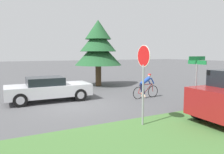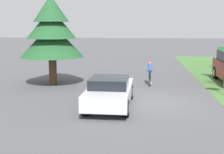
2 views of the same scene
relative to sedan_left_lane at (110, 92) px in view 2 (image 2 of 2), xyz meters
name	(u,v)px [view 2 (image 2 of 2)]	position (x,y,z in m)	size (l,w,h in m)	color
ground_plane	(148,102)	(1.72, 0.90, -0.68)	(140.00, 140.00, 0.00)	#515154
sedan_left_lane	(110,92)	(0.00, 0.00, 0.00)	(1.98, 4.60, 1.35)	silver
cyclist	(150,73)	(1.89, 5.31, 0.03)	(0.44, 1.83, 1.48)	black
conifer_tall_near	(52,31)	(-4.01, 4.86, 2.57)	(3.79, 3.79, 5.34)	#4C3823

